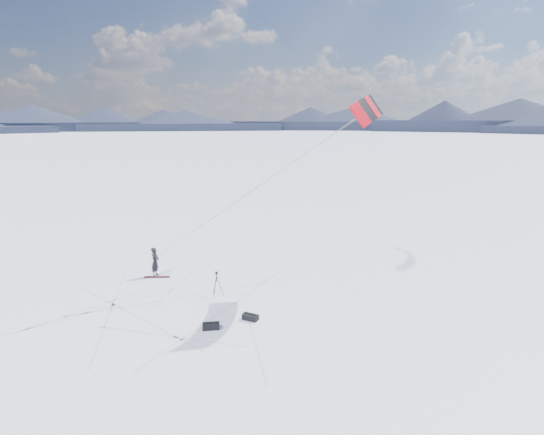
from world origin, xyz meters
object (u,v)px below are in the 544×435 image
at_px(snowkiter, 156,276).
at_px(tripod, 217,280).
at_px(snowboard, 157,277).
at_px(gear_bag_b, 250,317).
at_px(gear_bag_a, 211,326).

xyz_separation_m(snowkiter, tripod, (5.13, -1.47, 0.91)).
bearing_deg(snowkiter, tripod, -118.99).
xyz_separation_m(snowboard, gear_bag_b, (7.89, -3.35, 0.13)).
relative_size(snowboard, gear_bag_a, 1.80).
distance_m(tripod, gear_bag_b, 3.71).
bearing_deg(snowboard, gear_bag_a, -60.49).
bearing_deg(gear_bag_b, gear_bag_a, -124.31).
height_order(snowkiter, gear_bag_b, snowkiter).
distance_m(snowkiter, gear_bag_a, 8.53).
height_order(snowkiter, snowboard, snowkiter).
height_order(snowboard, gear_bag_b, gear_bag_b).
bearing_deg(snowboard, snowkiter, 114.20).
relative_size(snowkiter, gear_bag_a, 2.08).
height_order(tripod, gear_bag_a, tripod).
distance_m(snowboard, gear_bag_b, 8.57).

